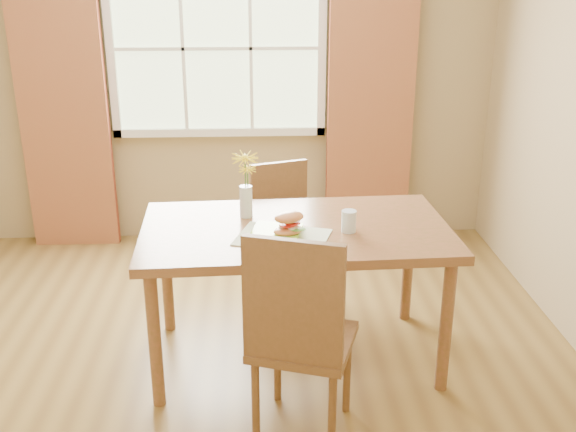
% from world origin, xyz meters
% --- Properties ---
extents(room, '(4.24, 3.84, 2.74)m').
position_xyz_m(room, '(0.00, 0.00, 1.35)').
color(room, olive).
rests_on(room, ground).
extents(window, '(1.62, 0.06, 1.32)m').
position_xyz_m(window, '(0.00, 1.87, 1.50)').
color(window, beige).
rests_on(window, room).
extents(curtain_left, '(0.65, 0.08, 2.20)m').
position_xyz_m(curtain_left, '(-1.15, 1.78, 1.10)').
color(curtain_left, maroon).
rests_on(curtain_left, room).
extents(curtain_right, '(0.65, 0.08, 2.20)m').
position_xyz_m(curtain_right, '(1.15, 1.78, 1.10)').
color(curtain_right, maroon).
rests_on(curtain_right, room).
extents(dining_table, '(1.66, 0.98, 0.79)m').
position_xyz_m(dining_table, '(0.48, 0.04, 0.71)').
color(dining_table, brown).
rests_on(dining_table, room).
extents(chair_near, '(0.55, 0.55, 1.05)m').
position_xyz_m(chair_near, '(0.45, -0.66, 0.58)').
color(chair_near, brown).
rests_on(chair_near, room).
extents(chair_far, '(0.48, 0.48, 0.92)m').
position_xyz_m(chair_far, '(0.45, 0.74, 0.50)').
color(chair_far, brown).
rests_on(chair_far, room).
extents(placemat, '(0.53, 0.45, 0.01)m').
position_xyz_m(placemat, '(0.40, -0.10, 0.79)').
color(placemat, '#E4EFCA').
rests_on(placemat, dining_table).
extents(plate, '(0.29, 0.29, 0.01)m').
position_xyz_m(plate, '(0.37, -0.07, 0.80)').
color(plate, '#97D735').
rests_on(plate, placemat).
extents(croissant_sandwich, '(0.19, 0.16, 0.12)m').
position_xyz_m(croissant_sandwich, '(0.44, -0.10, 0.87)').
color(croissant_sandwich, '#C67C43').
rests_on(croissant_sandwich, plate).
extents(water_glass, '(0.08, 0.08, 0.11)m').
position_xyz_m(water_glass, '(0.75, -0.04, 0.85)').
color(water_glass, silver).
rests_on(water_glass, dining_table).
extents(flower_vase, '(0.15, 0.15, 0.36)m').
position_xyz_m(flower_vase, '(0.22, 0.21, 1.01)').
color(flower_vase, silver).
rests_on(flower_vase, dining_table).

